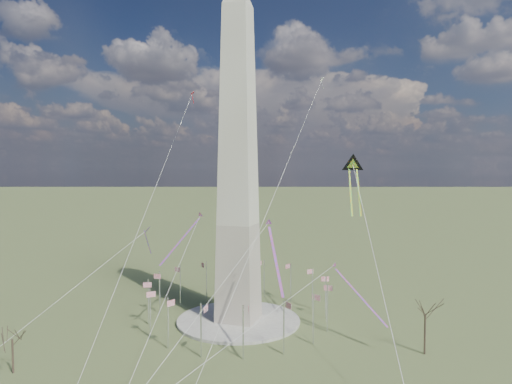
% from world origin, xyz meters
% --- Properties ---
extents(ground, '(2000.00, 2000.00, 0.00)m').
position_xyz_m(ground, '(0.00, 0.00, 0.00)').
color(ground, '#4B562B').
rests_on(ground, ground).
extents(plaza, '(36.00, 36.00, 0.80)m').
position_xyz_m(plaza, '(0.00, 0.00, 0.40)').
color(plaza, '#AEAC9F').
rests_on(plaza, ground).
extents(washington_monument, '(15.56, 15.56, 100.00)m').
position_xyz_m(washington_monument, '(0.00, 0.00, 47.95)').
color(washington_monument, '#B7B199').
rests_on(washington_monument, plaza).
extents(flagpole_ring, '(54.40, 54.40, 13.00)m').
position_xyz_m(flagpole_ring, '(-0.00, -0.00, 7.27)').
color(flagpole_ring, silver).
rests_on(flagpole_ring, ground).
extents(tree_near, '(8.20, 8.20, 14.35)m').
position_xyz_m(tree_near, '(50.94, -7.90, 10.23)').
color(tree_near, '#413127').
rests_on(tree_near, ground).
extents(tree_far, '(6.53, 6.53, 11.42)m').
position_xyz_m(tree_far, '(-35.89, -46.52, 8.14)').
color(tree_far, '#413127').
rests_on(tree_far, ground).
extents(kite_delta_black, '(7.94, 19.93, 16.28)m').
position_xyz_m(kite_delta_black, '(31.53, 9.80, 45.11)').
color(kite_delta_black, black).
rests_on(kite_delta_black, ground).
extents(kite_diamond_purple, '(1.67, 2.85, 8.77)m').
position_xyz_m(kite_diamond_purple, '(-29.45, -1.04, 25.04)').
color(kite_diamond_purple, '#3D1665').
rests_on(kite_diamond_purple, ground).
extents(kite_streamer_left, '(9.90, 19.46, 14.33)m').
position_xyz_m(kite_streamer_left, '(16.13, -20.00, 26.39)').
color(kite_streamer_left, '#F14126').
rests_on(kite_streamer_left, ground).
extents(kite_streamer_mid, '(4.97, 18.29, 12.69)m').
position_xyz_m(kite_streamer_mid, '(-13.35, -6.54, 26.52)').
color(kite_streamer_mid, '#F14126').
rests_on(kite_streamer_mid, ground).
extents(kite_streamer_right, '(15.76, 12.19, 12.92)m').
position_xyz_m(kite_streamer_right, '(33.03, -2.91, 13.76)').
color(kite_streamer_right, '#F14126').
rests_on(kite_streamer_right, ground).
extents(kite_small_red, '(1.17, 1.95, 4.55)m').
position_xyz_m(kite_small_red, '(-33.34, 39.57, 73.35)').
color(kite_small_red, red).
rests_on(kite_small_red, ground).
extents(kite_small_white, '(1.47, 2.08, 4.33)m').
position_xyz_m(kite_small_white, '(15.43, 50.51, 78.02)').
color(kite_small_white, white).
rests_on(kite_small_white, ground).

